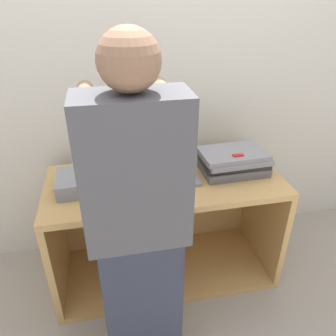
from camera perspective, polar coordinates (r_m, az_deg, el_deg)
ground_plane at (r=2.09m, az=1.21°, el=-22.80°), size 12.00×12.00×0.00m
wall_back at (r=2.01m, az=-2.87°, el=16.37°), size 8.00×0.05×2.40m
cart at (r=2.09m, az=-0.87°, el=-9.19°), size 1.32×0.58×0.70m
laptop_open at (r=1.86m, az=-0.88°, el=0.15°), size 0.37×0.34×0.23m
laptop_stack_left at (r=1.79m, az=-12.97°, el=-2.16°), size 0.38×0.25×0.08m
laptop_stack_right at (r=1.91m, az=11.35°, el=1.08°), size 0.39×0.26×0.14m
person at (r=1.36m, az=-5.19°, el=-10.82°), size 0.40×0.52×1.55m
inventory_tag at (r=1.83m, az=12.12°, el=2.19°), size 0.06×0.02×0.01m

